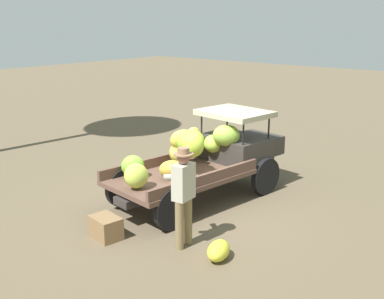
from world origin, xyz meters
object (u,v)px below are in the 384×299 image
(farmer, at_px, (183,191))
(loose_banana_bunch, at_px, (219,251))
(truck, at_px, (207,155))
(wooden_crate, at_px, (106,227))

(farmer, height_order, loose_banana_bunch, farmer)
(truck, height_order, loose_banana_bunch, truck)
(farmer, distance_m, wooden_crate, 1.68)
(truck, relative_size, farmer, 2.54)
(loose_banana_bunch, bearing_deg, truck, 41.95)
(farmer, xyz_separation_m, wooden_crate, (-0.68, 1.30, -0.83))
(farmer, relative_size, wooden_crate, 3.10)
(truck, xyz_separation_m, farmer, (-2.23, -1.23, 0.08))
(farmer, relative_size, loose_banana_bunch, 3.14)
(truck, height_order, wooden_crate, truck)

